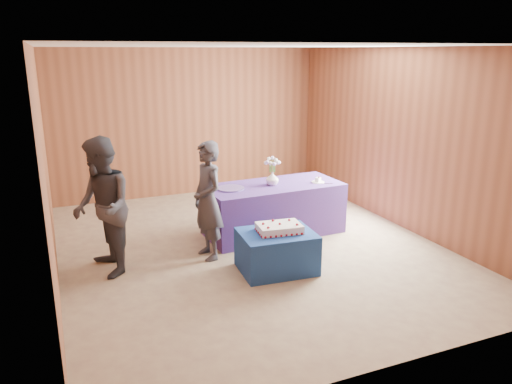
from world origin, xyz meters
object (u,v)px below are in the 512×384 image
cake_table (277,251)px  sheet_cake (279,228)px  guest_left (208,201)px  guest_right (102,208)px  serving_table (273,209)px  vase (272,179)px

cake_table → sheet_cake: 0.30m
guest_left → guest_right: guest_right is taller
guest_right → cake_table: bearing=62.7°
serving_table → guest_left: bearing=-159.1°
cake_table → serving_table: serving_table is taller
guest_right → serving_table: bearing=94.5°
vase → guest_right: bearing=-168.9°
serving_table → guest_left: size_ratio=1.28×
serving_table → guest_left: guest_left is taller
serving_table → sheet_cake: size_ratio=3.36×
vase → guest_left: bearing=-156.9°
sheet_cake → guest_right: guest_right is taller
cake_table → vase: vase is taller
vase → cake_table: bearing=-111.9°
guest_left → guest_right: size_ratio=0.92×
cake_table → sheet_cake: size_ratio=1.51×
cake_table → serving_table: size_ratio=0.45×
serving_table → guest_left: 1.33m
vase → guest_right: size_ratio=0.12×
cake_table → sheet_cake: sheet_cake is taller
sheet_cake → guest_left: size_ratio=0.38×
sheet_cake → vase: bearing=76.2°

